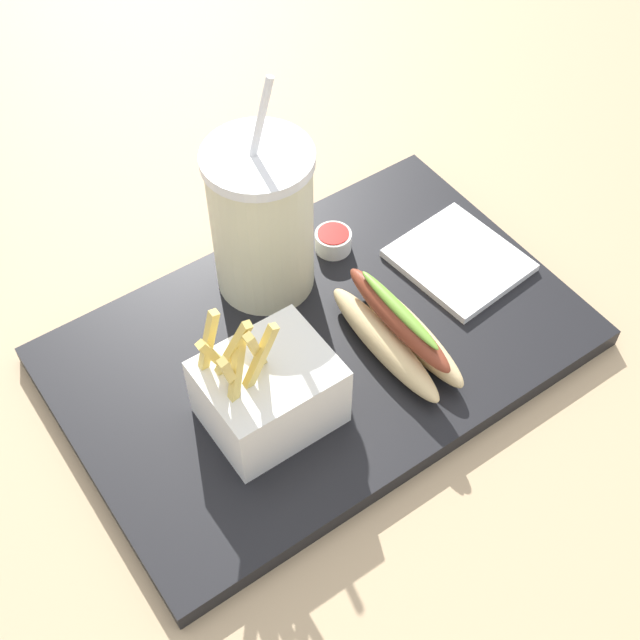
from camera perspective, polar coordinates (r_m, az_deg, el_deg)
The scene contains 7 objects.
ground_plane at distance 0.83m, azimuth -0.00°, elevation -2.58°, with size 2.40×2.40×0.02m, color tan.
food_tray at distance 0.82m, azimuth -0.00°, elevation -1.75°, with size 0.48×0.31×0.02m, color black.
soda_cup at distance 0.80m, azimuth -3.85°, elevation 6.56°, with size 0.10×0.10×0.23m.
fries_basket at distance 0.73m, azimuth -3.46°, elevation -4.72°, with size 0.11×0.09×0.14m.
hot_dog_1 at distance 0.79m, azimuth 5.09°, elevation -0.76°, with size 0.06×0.16×0.06m.
ketchup_cup_1 at distance 0.88m, azimuth 0.88°, elevation 5.31°, with size 0.04×0.04×0.02m.
napkin_stack at distance 0.88m, azimuth 9.05°, elevation 4.02°, with size 0.11×0.12×0.01m, color white.
Camera 1 is at (-0.28, -0.40, 0.66)m, focal length 48.44 mm.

